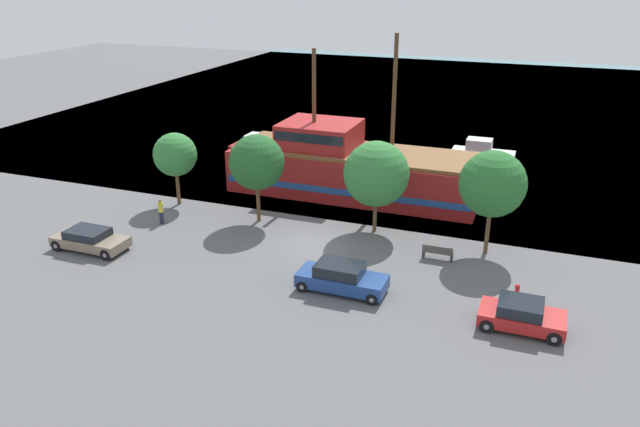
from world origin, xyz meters
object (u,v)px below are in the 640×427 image
object	(u,v)px
pirate_ship	(353,168)
parked_car_curb_mid	(90,239)
moored_boat_dockside	(482,154)
parked_car_curb_front	(522,315)
moored_boat_outer	(265,149)
fire_hydrant	(517,291)
parked_car_curb_rear	(341,278)
bench_promenade_east	(438,252)
pedestrian_walking_near	(161,211)

from	to	relation	value
pirate_ship	parked_car_curb_mid	size ratio (longest dim) A/B	4.32
pirate_ship	moored_boat_dockside	bearing A→B (deg)	54.95
parked_car_curb_front	parked_car_curb_mid	bearing A→B (deg)	-179.84
moored_boat_outer	parked_car_curb_front	bearing A→B (deg)	-42.38
moored_boat_dockside	fire_hydrant	xyz separation A→B (m)	(4.65, -22.82, -0.33)
parked_car_curb_rear	fire_hydrant	world-z (taller)	parked_car_curb_rear
pirate_ship	moored_boat_outer	distance (m)	11.84
pirate_ship	bench_promenade_east	world-z (taller)	pirate_ship
moored_boat_outer	parked_car_curb_rear	distance (m)	24.70
parked_car_curb_front	bench_promenade_east	bearing A→B (deg)	130.19
bench_promenade_east	pedestrian_walking_near	xyz separation A→B (m)	(-17.53, -1.06, 0.40)
moored_boat_dockside	parked_car_curb_front	bearing A→B (deg)	-78.91
parked_car_curb_rear	moored_boat_outer	bearing A→B (deg)	124.56
moored_boat_outer	pedestrian_walking_near	bearing A→B (deg)	-88.74
moored_boat_dockside	parked_car_curb_rear	bearing A→B (deg)	-98.49
pirate_ship	parked_car_curb_front	xyz separation A→B (m)	(12.82, -14.57, -1.24)
pirate_ship	parked_car_curb_mid	distance (m)	18.49
pirate_ship	parked_car_curb_mid	world-z (taller)	pirate_ship
pirate_ship	bench_promenade_east	bearing A→B (deg)	-47.91
moored_boat_dockside	pirate_ship	bearing A→B (deg)	-125.05
parked_car_curb_rear	bench_promenade_east	size ratio (longest dim) A/B	2.65
parked_car_curb_rear	bench_promenade_east	xyz separation A→B (m)	(3.87, 5.35, -0.29)
moored_boat_outer	fire_hydrant	distance (m)	28.73
moored_boat_dockside	pedestrian_walking_near	size ratio (longest dim) A/B	3.09
fire_hydrant	pedestrian_walking_near	xyz separation A→B (m)	(-22.07, 1.91, 0.42)
parked_car_curb_front	parked_car_curb_rear	distance (m)	8.80
moored_boat_outer	moored_boat_dockside	bearing A→B (deg)	15.30
parked_car_curb_mid	parked_car_curb_rear	xyz separation A→B (m)	(15.26, 0.54, 0.08)
moored_boat_outer	pedestrian_walking_near	distance (m)	16.05
moored_boat_outer	bench_promenade_east	bearing A→B (deg)	-39.97
pirate_ship	parked_car_curb_front	world-z (taller)	pirate_ship
moored_boat_dockside	parked_car_curb_rear	xyz separation A→B (m)	(-3.76, -25.20, -0.02)
moored_boat_dockside	parked_car_curb_rear	size ratio (longest dim) A/B	1.13
pedestrian_walking_near	fire_hydrant	bearing A→B (deg)	-4.96
fire_hydrant	bench_promenade_east	distance (m)	5.42
moored_boat_dockside	parked_car_curb_rear	world-z (taller)	moored_boat_dockside
fire_hydrant	parked_car_curb_front	bearing A→B (deg)	-82.36
parked_car_curb_mid	pedestrian_walking_near	world-z (taller)	pedestrian_walking_near
pirate_ship	bench_promenade_east	xyz separation A→B (m)	(7.90, -8.75, -1.49)
moored_boat_dockside	bench_promenade_east	size ratio (longest dim) A/B	2.99
fire_hydrant	bench_promenade_east	size ratio (longest dim) A/B	0.45
bench_promenade_east	pedestrian_walking_near	size ratio (longest dim) A/B	1.03
parked_car_curb_mid	parked_car_curb_rear	world-z (taller)	parked_car_curb_rear
parked_car_curb_front	bench_promenade_east	world-z (taller)	parked_car_curb_front
fire_hydrant	moored_boat_outer	bearing A→B (deg)	141.30
moored_boat_dockside	parked_car_curb_front	world-z (taller)	moored_boat_dockside
pedestrian_walking_near	bench_promenade_east	bearing A→B (deg)	3.46
parked_car_curb_front	pedestrian_walking_near	size ratio (longest dim) A/B	2.30
parked_car_curb_mid	pedestrian_walking_near	bearing A→B (deg)	71.68
parked_car_curb_front	bench_promenade_east	xyz separation A→B (m)	(-4.92, 5.82, -0.25)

